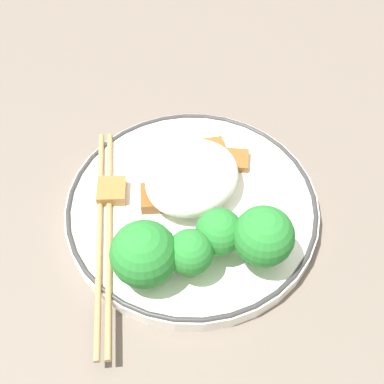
% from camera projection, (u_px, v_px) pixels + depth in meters
% --- Properties ---
extents(ground_plane, '(3.00, 3.00, 0.00)m').
position_uv_depth(ground_plane, '(192.00, 214.00, 0.53)').
color(ground_plane, '#665B51').
extents(plate, '(0.25, 0.25, 0.02)m').
position_uv_depth(plate, '(192.00, 208.00, 0.52)').
color(plate, white).
rests_on(plate, ground_plane).
extents(rice_mound, '(0.10, 0.08, 0.04)m').
position_uv_depth(rice_mound, '(192.00, 177.00, 0.51)').
color(rice_mound, white).
rests_on(rice_mound, plate).
extents(broccoli_back_left, '(0.06, 0.06, 0.06)m').
position_uv_depth(broccoli_back_left, '(144.00, 254.00, 0.45)').
color(broccoli_back_left, '#72AD4C').
rests_on(broccoli_back_left, plate).
extents(broccoli_back_center, '(0.04, 0.04, 0.05)m').
position_uv_depth(broccoli_back_center, '(190.00, 253.00, 0.45)').
color(broccoli_back_center, '#72AD4C').
rests_on(broccoli_back_center, plate).
extents(broccoli_back_right, '(0.04, 0.04, 0.05)m').
position_uv_depth(broccoli_back_right, '(219.00, 232.00, 0.46)').
color(broccoli_back_right, '#72AD4C').
rests_on(broccoli_back_right, plate).
extents(broccoli_mid_left, '(0.05, 0.05, 0.06)m').
position_uv_depth(broccoli_mid_left, '(264.00, 237.00, 0.45)').
color(broccoli_mid_left, '#72AD4C').
rests_on(broccoli_mid_left, plate).
extents(meat_near_front, '(0.04, 0.04, 0.01)m').
position_uv_depth(meat_near_front, '(112.00, 191.00, 0.52)').
color(meat_near_front, '#9E6633').
rests_on(meat_near_front, plate).
extents(meat_near_left, '(0.04, 0.04, 0.01)m').
position_uv_depth(meat_near_left, '(155.00, 198.00, 0.52)').
color(meat_near_left, brown).
rests_on(meat_near_left, plate).
extents(meat_near_right, '(0.04, 0.04, 0.01)m').
position_uv_depth(meat_near_right, '(214.00, 150.00, 0.56)').
color(meat_near_right, brown).
rests_on(meat_near_right, plate).
extents(meat_near_back, '(0.04, 0.04, 0.01)m').
position_uv_depth(meat_near_back, '(239.00, 162.00, 0.55)').
color(meat_near_back, brown).
rests_on(meat_near_back, plate).
extents(chopsticks, '(0.18, 0.18, 0.01)m').
position_uv_depth(chopsticks, '(104.00, 232.00, 0.50)').
color(chopsticks, '#AD8451').
rests_on(chopsticks, plate).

